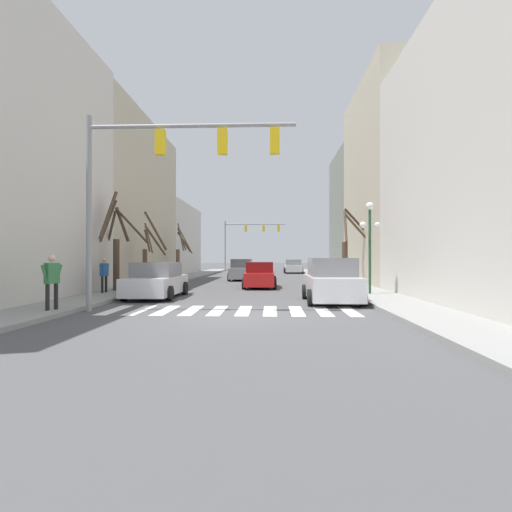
{
  "coord_description": "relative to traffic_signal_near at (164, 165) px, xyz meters",
  "views": [
    {
      "loc": [
        1.42,
        -12.24,
        1.83
      ],
      "look_at": [
        -0.26,
        29.08,
        1.97
      ],
      "focal_mm": 28.0,
      "sensor_mm": 36.0,
      "label": 1
    }
  ],
  "objects": [
    {
      "name": "building_row_right",
      "position": [
        12.52,
        10.78,
        1.08
      ],
      "size": [
        6.0,
        35.03,
        13.55
      ],
      "color": "beige",
      "rests_on": "ground_plane"
    },
    {
      "name": "car_parked_right_near",
      "position": [
        1.22,
        18.66,
        -4.15
      ],
      "size": [
        1.99,
        4.48,
        1.7
      ],
      "rotation": [
        0.0,
        0.0,
        -1.57
      ],
      "color": "gray",
      "rests_on": "ground_plane"
    },
    {
      "name": "car_parked_left_mid",
      "position": [
        2.91,
        10.92,
        -4.21
      ],
      "size": [
        1.97,
        4.54,
        1.55
      ],
      "rotation": [
        0.0,
        0.0,
        1.57
      ],
      "color": "red",
      "rests_on": "ground_plane"
    },
    {
      "name": "traffic_signal_far",
      "position": [
        0.34,
        39.03,
        -0.0
      ],
      "size": [
        7.92,
        0.28,
        6.6
      ],
      "color": "gray",
      "rests_on": "ground_plane"
    },
    {
      "name": "street_tree_right_mid",
      "position": [
        -4.28,
        6.67,
        -2.46
      ],
      "size": [
        2.41,
        2.65,
        5.04
      ],
      "color": "#473828",
      "rests_on": "sidewalk_left"
    },
    {
      "name": "ground_plane",
      "position": [
        2.23,
        -1.02,
        -4.94
      ],
      "size": [
        240.0,
        240.0,
        0.0
      ],
      "primitive_type": "plane",
      "color": "#4C4C4F"
    },
    {
      "name": "sidewalk_right",
      "position": [
        8.39,
        -1.02,
        -4.87
      ],
      "size": [
        2.25,
        90.0,
        0.15
      ],
      "color": "gray",
      "rests_on": "ground_plane"
    },
    {
      "name": "car_driving_away_lane",
      "position": [
        6.08,
        33.24,
        -4.21
      ],
      "size": [
        2.12,
        4.52,
        1.57
      ],
      "rotation": [
        0.0,
        0.0,
        1.57
      ],
      "color": "silver",
      "rests_on": "ground_plane"
    },
    {
      "name": "car_parked_right_far",
      "position": [
        -1.61,
        4.69,
        -4.19
      ],
      "size": [
        2.16,
        4.62,
        1.61
      ],
      "rotation": [
        0.0,
        0.0,
        1.57
      ],
      "color": "silver",
      "rests_on": "ground_plane"
    },
    {
      "name": "street_tree_left_near",
      "position": [
        -3.86,
        18.9,
        -2.84
      ],
      "size": [
        1.58,
        1.53,
        4.47
      ],
      "color": "brown",
      "rests_on": "sidewalk_left"
    },
    {
      "name": "sidewalk_left",
      "position": [
        -3.93,
        -1.02,
        -4.87
      ],
      "size": [
        2.25,
        90.0,
        0.15
      ],
      "color": "gray",
      "rests_on": "ground_plane"
    },
    {
      "name": "street_tree_right_near",
      "position": [
        8.56,
        12.4,
        -2.63
      ],
      "size": [
        2.4,
        1.71,
        4.86
      ],
      "color": "#473828",
      "rests_on": "sidewalk_right"
    },
    {
      "name": "pedestrian_on_right_sidewalk",
      "position": [
        -4.39,
        5.51,
        -3.81
      ],
      "size": [
        0.3,
        0.71,
        1.66
      ],
      "rotation": [
        0.0,
        0.0,
        4.48
      ],
      "color": "black",
      "rests_on": "sidewalk_left"
    },
    {
      "name": "street_tree_left_far",
      "position": [
        -3.84,
        10.61,
        -2.87
      ],
      "size": [
        1.47,
        1.65,
        4.48
      ],
      "color": "brown",
      "rests_on": "sidewalk_left"
    },
    {
      "name": "crosswalk_stripes",
      "position": [
        2.23,
        0.39,
        -4.94
      ],
      "size": [
        8.55,
        2.6,
        0.01
      ],
      "color": "white",
      "rests_on": "ground_plane"
    },
    {
      "name": "pedestrian_near_right_corner",
      "position": [
        -3.4,
        -0.78,
        -3.74
      ],
      "size": [
        0.39,
        0.74,
        1.78
      ],
      "rotation": [
        0.0,
        0.0,
        4.31
      ],
      "color": "black",
      "rests_on": "sidewalk_left"
    },
    {
      "name": "street_lamp_right_corner",
      "position": [
        8.18,
        5.46,
        -1.78
      ],
      "size": [
        0.95,
        0.36,
        4.25
      ],
      "color": "#1E4C2D",
      "rests_on": "sidewalk_right"
    },
    {
      "name": "building_row_left",
      "position": [
        -8.06,
        12.12,
        0.5
      ],
      "size": [
        6.0,
        42.16,
        11.94
      ],
      "color": "beige",
      "rests_on": "ground_plane"
    },
    {
      "name": "traffic_signal_near",
      "position": [
        0.0,
        0.0,
        0.0
      ],
      "size": [
        7.08,
        0.28,
        6.65
      ],
      "color": "gray",
      "rests_on": "ground_plane"
    },
    {
      "name": "car_parked_right_mid",
      "position": [
        6.06,
        3.04,
        -4.11
      ],
      "size": [
        2.17,
        4.2,
        1.81
      ],
      "rotation": [
        0.0,
        0.0,
        1.57
      ],
      "color": "silver",
      "rests_on": "ground_plane"
    }
  ]
}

